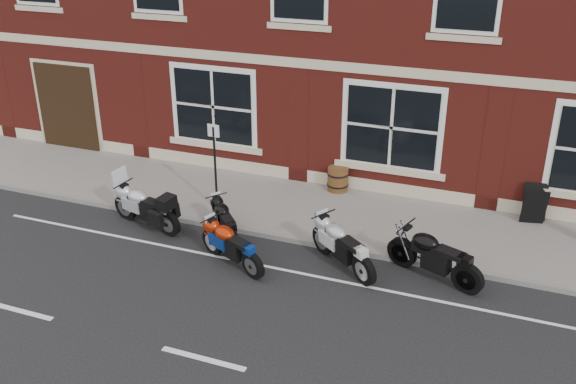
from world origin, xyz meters
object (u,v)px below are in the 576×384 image
(moto_naked_black, at_px, (434,254))
(a_board_sign, at_px, (535,204))
(barrel_planter, at_px, (338,179))
(parking_sign, at_px, (215,161))
(moto_sport_red, at_px, (232,243))
(moto_sport_silver, at_px, (343,244))
(moto_touring_silver, at_px, (145,205))
(moto_sport_black, at_px, (227,220))

(moto_naked_black, relative_size, a_board_sign, 2.28)
(moto_naked_black, height_order, barrel_planter, moto_naked_black)
(a_board_sign, xyz_separation_m, parking_sign, (-7.44, -2.00, 0.81))
(moto_sport_red, xyz_separation_m, moto_naked_black, (4.12, 0.99, 0.06))
(barrel_planter, bearing_deg, moto_sport_red, -104.15)
(parking_sign, bearing_deg, a_board_sign, 18.45)
(barrel_planter, bearing_deg, moto_naked_black, -47.20)
(moto_sport_silver, relative_size, a_board_sign, 1.92)
(moto_sport_red, height_order, a_board_sign, a_board_sign)
(moto_naked_black, relative_size, barrel_planter, 3.30)
(moto_sport_red, height_order, barrel_planter, moto_sport_red)
(moto_touring_silver, xyz_separation_m, moto_sport_silver, (4.96, -0.12, -0.01))
(moto_sport_silver, distance_m, a_board_sign, 5.06)
(moto_touring_silver, height_order, barrel_planter, moto_touring_silver)
(barrel_planter, bearing_deg, moto_touring_silver, -138.08)
(moto_sport_silver, bearing_deg, a_board_sign, -9.72)
(moto_sport_black, distance_m, parking_sign, 1.71)
(parking_sign, bearing_deg, moto_sport_red, -52.87)
(parking_sign, bearing_deg, barrel_planter, 43.15)
(barrel_planter, bearing_deg, moto_sport_black, -117.12)
(moto_touring_silver, xyz_separation_m, moto_sport_black, (2.11, 0.12, -0.08))
(moto_naked_black, bearing_deg, a_board_sign, -8.67)
(moto_touring_silver, distance_m, barrel_planter, 5.08)
(moto_sport_black, distance_m, moto_naked_black, 4.72)
(moto_sport_black, bearing_deg, parking_sign, 83.81)
(moto_touring_silver, distance_m, moto_sport_black, 2.11)
(moto_sport_black, relative_size, parking_sign, 0.66)
(moto_touring_silver, bearing_deg, parking_sign, -29.57)
(moto_sport_silver, distance_m, barrel_planter, 3.71)
(moto_sport_silver, xyz_separation_m, barrel_planter, (-1.17, 3.51, -0.11))
(moto_sport_silver, relative_size, parking_sign, 0.81)
(moto_sport_black, bearing_deg, a_board_sign, -16.50)
(moto_sport_red, bearing_deg, moto_touring_silver, 98.21)
(a_board_sign, bearing_deg, barrel_planter, 167.19)
(moto_sport_red, distance_m, parking_sign, 2.75)
(moto_touring_silver, height_order, moto_sport_silver, moto_touring_silver)
(moto_naked_black, xyz_separation_m, a_board_sign, (1.88, 3.18, 0.01))
(moto_sport_silver, height_order, barrel_planter, moto_sport_silver)
(moto_sport_black, xyz_separation_m, a_board_sign, (6.59, 3.17, 0.10))
(moto_touring_silver, bearing_deg, a_board_sign, -54.74)
(moto_sport_black, height_order, barrel_planter, moto_sport_black)
(moto_touring_silver, relative_size, parking_sign, 0.94)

